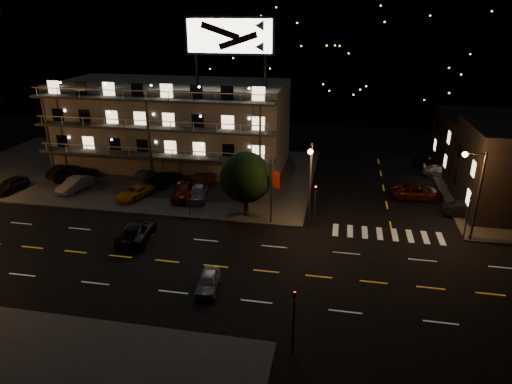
% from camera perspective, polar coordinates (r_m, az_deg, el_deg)
% --- Properties ---
extents(ground, '(140.00, 140.00, 0.00)m').
position_cam_1_polar(ground, '(36.69, -8.10, -8.86)').
color(ground, black).
rests_on(ground, ground).
extents(curb_nw, '(44.00, 24.00, 0.15)m').
position_cam_1_polar(curb_nw, '(58.63, -14.91, 2.56)').
color(curb_nw, '#393936').
rests_on(curb_nw, ground).
extents(motel, '(28.00, 13.80, 18.10)m').
position_cam_1_polar(motel, '(59.05, -10.21, 8.41)').
color(motel, gray).
rests_on(motel, ground).
extents(side_bldg_back, '(14.06, 12.00, 7.00)m').
position_cam_1_polar(side_bldg_back, '(62.64, 28.36, 5.15)').
color(side_bldg_back, black).
rests_on(side_bldg_back, ground).
extents(hill_backdrop, '(120.00, 25.00, 24.00)m').
position_cam_1_polar(hill_backdrop, '(100.23, 1.25, 17.62)').
color(hill_backdrop, black).
rests_on(hill_backdrop, ground).
extents(streetlight_nc, '(0.44, 1.92, 8.00)m').
position_cam_1_polar(streetlight_nc, '(40.12, 6.78, 1.77)').
color(streetlight_nc, '#2D2D30').
rests_on(streetlight_nc, ground).
extents(streetlight_ne, '(1.92, 0.44, 8.00)m').
position_cam_1_polar(streetlight_ne, '(41.91, 25.73, 0.57)').
color(streetlight_ne, '#2D2D30').
rests_on(streetlight_ne, ground).
extents(signal_nw, '(0.20, 0.27, 4.60)m').
position_cam_1_polar(signal_nw, '(41.48, 7.39, -1.13)').
color(signal_nw, '#2D2D30').
rests_on(signal_nw, ground).
extents(signal_sw, '(0.20, 0.27, 4.60)m').
position_cam_1_polar(signal_sw, '(26.62, 4.73, -15.15)').
color(signal_sw, '#2D2D30').
rests_on(signal_sw, ground).
extents(signal_ne, '(0.27, 0.20, 4.60)m').
position_cam_1_polar(signal_ne, '(42.88, 24.98, -2.30)').
color(signal_ne, '#2D2D30').
rests_on(signal_ne, ground).
extents(banner_north, '(0.83, 0.16, 6.40)m').
position_cam_1_polar(banner_north, '(41.44, 2.04, 0.30)').
color(banner_north, '#2D2D30').
rests_on(banner_north, ground).
extents(stop_sign, '(0.91, 0.11, 2.61)m').
position_cam_1_polar(stop_sign, '(44.10, -8.39, -0.98)').
color(stop_sign, '#2D2D30').
rests_on(stop_sign, ground).
extents(tree, '(5.01, 4.83, 6.31)m').
position_cam_1_polar(tree, '(42.77, -1.35, 1.68)').
color(tree, black).
rests_on(tree, curb_nw).
extents(lot_car_0, '(2.20, 4.44, 1.46)m').
position_cam_1_polar(lot_car_0, '(56.56, -28.35, 0.79)').
color(lot_car_0, black).
rests_on(lot_car_0, curb_nw).
extents(lot_car_1, '(2.53, 4.70, 1.47)m').
position_cam_1_polar(lot_car_1, '(53.74, -21.68, 0.91)').
color(lot_car_1, gray).
rests_on(lot_car_1, curb_nw).
extents(lot_car_2, '(3.46, 4.89, 1.24)m').
position_cam_1_polar(lot_car_2, '(49.72, -14.87, -0.02)').
color(lot_car_2, '#EEA716').
rests_on(lot_car_2, curb_nw).
extents(lot_car_3, '(3.21, 5.62, 1.53)m').
position_cam_1_polar(lot_car_3, '(48.82, -9.07, 0.24)').
color(lot_car_3, '#50160B').
rests_on(lot_car_3, curb_nw).
extents(lot_car_4, '(2.33, 4.65, 1.52)m').
position_cam_1_polar(lot_car_4, '(47.97, -7.27, -0.06)').
color(lot_car_4, gray).
rests_on(lot_car_4, curb_nw).
extents(lot_car_5, '(2.54, 4.47, 1.39)m').
position_cam_1_polar(lot_car_5, '(59.09, -22.86, 2.50)').
color(lot_car_5, black).
rests_on(lot_car_5, curb_nw).
extents(lot_car_6, '(3.40, 5.60, 1.45)m').
position_cam_1_polar(lot_car_6, '(57.19, -21.58, 2.12)').
color(lot_car_6, black).
rests_on(lot_car_6, curb_nw).
extents(lot_car_7, '(2.50, 4.96, 1.38)m').
position_cam_1_polar(lot_car_7, '(54.36, -13.88, 2.02)').
color(lot_car_7, gray).
rests_on(lot_car_7, curb_nw).
extents(lot_car_8, '(2.07, 4.51, 1.50)m').
position_cam_1_polar(lot_car_8, '(52.87, -11.32, 1.75)').
color(lot_car_8, black).
rests_on(lot_car_8, curb_nw).
extents(lot_car_9, '(2.04, 4.81, 1.55)m').
position_cam_1_polar(lot_car_9, '(51.40, -6.67, 1.48)').
color(lot_car_9, '#50160B').
rests_on(lot_car_9, curb_nw).
extents(side_car_0, '(4.48, 1.64, 1.47)m').
position_cam_1_polar(side_car_0, '(48.37, 25.01, -2.05)').
color(side_car_0, black).
rests_on(side_car_0, ground).
extents(side_car_1, '(5.52, 2.97, 1.47)m').
position_cam_1_polar(side_car_1, '(51.14, 19.50, 0.01)').
color(side_car_1, '#50160B').
rests_on(side_car_1, ground).
extents(side_car_2, '(4.55, 2.24, 1.27)m').
position_cam_1_polar(side_car_2, '(59.24, 22.20, 2.43)').
color(side_car_2, gray).
rests_on(side_car_2, ground).
extents(side_car_3, '(4.02, 2.21, 1.29)m').
position_cam_1_polar(side_car_3, '(62.40, 20.64, 3.58)').
color(side_car_3, black).
rests_on(side_car_3, ground).
extents(road_car_east, '(1.83, 3.75, 1.23)m').
position_cam_1_polar(road_car_east, '(33.20, -6.05, -11.06)').
color(road_car_east, gray).
rests_on(road_car_east, ground).
extents(road_car_west, '(3.12, 5.62, 1.49)m').
position_cam_1_polar(road_car_west, '(40.99, -14.70, -4.78)').
color(road_car_west, black).
rests_on(road_car_west, ground).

